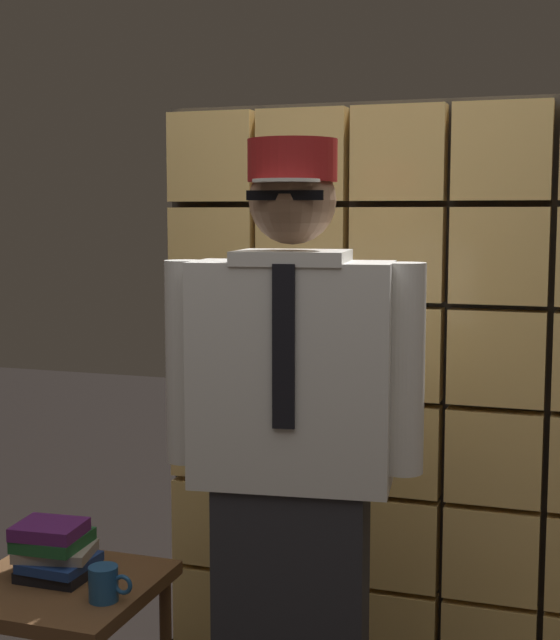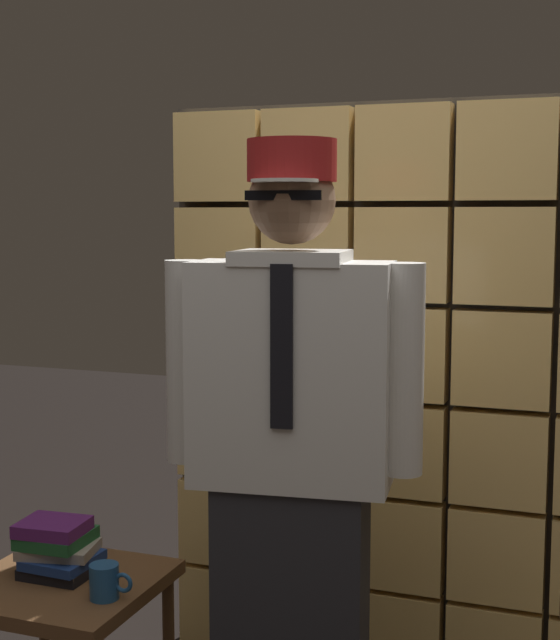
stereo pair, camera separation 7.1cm
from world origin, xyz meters
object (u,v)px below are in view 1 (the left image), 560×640
side_table (61,604)px  coffee_mug (105,584)px  standing_person (292,458)px  book_stack (55,550)px

side_table → coffee_mug: (0.18, -0.07, 0.11)m
standing_person → side_table: standing_person is taller
book_stack → coffee_mug: 0.24m
standing_person → side_table: (-0.67, -0.07, -0.46)m
coffee_mug → standing_person: bearing=16.0°
standing_person → coffee_mug: size_ratio=13.59×
coffee_mug → book_stack: bearing=154.4°
standing_person → book_stack: standing_person is taller
book_stack → coffee_mug: size_ratio=1.88×
standing_person → coffee_mug: standing_person is taller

